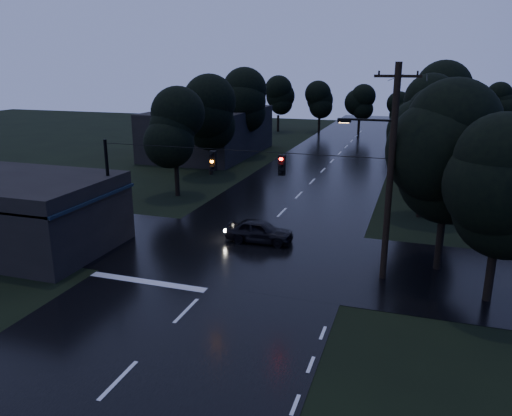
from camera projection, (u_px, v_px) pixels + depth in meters
The scene contains 19 objects.
ground at pixel (119, 381), 16.21m from camera, with size 160.00×160.00×0.00m, color black.
main_road at pixel (312, 182), 43.58m from camera, with size 12.00×120.00×0.02m, color black.
cross_street at pixel (243, 253), 27.16m from camera, with size 60.00×9.00×0.02m, color black.
storefront at pixel (6, 211), 27.75m from camera, with size 12.15×7.00×4.00m.
building_far_right at pixel (485, 158), 42.40m from camera, with size 10.00×14.00×4.40m, color black.
building_far_left at pixel (210, 132), 56.21m from camera, with size 10.00×16.00×5.00m, color black.
utility_pole_main at pixel (389, 171), 22.55m from camera, with size 3.50×0.30×10.00m.
utility_pole_far at pixel (415, 146), 38.18m from camera, with size 2.00×0.30×7.50m.
anchor_pole_left at pixel (109, 193), 27.67m from camera, with size 0.18×0.18×6.00m, color black.
span_signals at pixel (246, 162), 24.61m from camera, with size 15.00×0.37×1.12m.
tree_corner_near at pixel (449, 151), 23.39m from camera, with size 4.48×4.48×9.44m.
tree_corner_far at pixel (503, 183), 20.26m from camera, with size 3.92×3.92×8.26m.
tree_left_a at pixel (175, 128), 37.53m from camera, with size 3.92×3.92×8.26m.
tree_left_b at pixel (209, 113), 44.90m from camera, with size 4.20×4.20×8.85m.
tree_left_c at pixel (241, 101), 54.10m from camera, with size 4.48×4.48×9.44m.
tree_right_a at pixel (426, 133), 32.01m from camera, with size 4.20×4.20×8.85m.
tree_right_b at pixel (435, 116), 39.02m from camera, with size 4.48×4.48×9.44m.
tree_right_c at pixel (441, 102), 47.86m from camera, with size 4.76×4.76×10.03m.
car at pixel (260, 231), 28.66m from camera, with size 1.57×3.89×1.33m, color black.
Camera 1 is at (8.64, -11.90, 9.91)m, focal length 35.00 mm.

